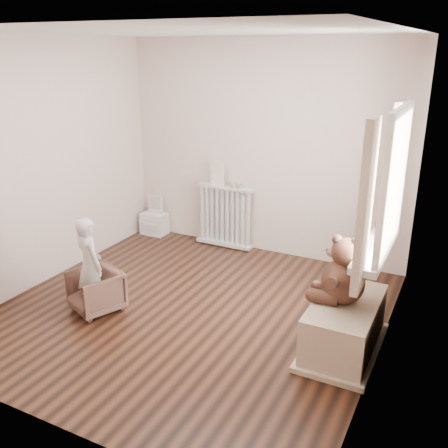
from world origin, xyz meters
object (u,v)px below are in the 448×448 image
at_px(teddy_bear, 343,279).
at_px(radiator, 225,218).
at_px(toy_bench, 344,329).
at_px(child, 90,265).
at_px(toy_vanity, 154,215).
at_px(plush_cat, 384,222).
at_px(armchair, 96,291).

bearing_deg(teddy_bear, radiator, 136.15).
bearing_deg(toy_bench, teddy_bear, -162.41).
distance_m(child, toy_bench, 2.42).
height_order(toy_vanity, plush_cat, plush_cat).
xyz_separation_m(toy_vanity, plush_cat, (3.21, -1.00, 0.72)).
bearing_deg(child, armchair, -66.60).
xyz_separation_m(armchair, plush_cat, (2.49, 1.05, 0.79)).
distance_m(toy_bench, teddy_bear, 0.47).
xyz_separation_m(toy_vanity, toy_bench, (3.07, -1.62, -0.08)).
bearing_deg(toy_bench, child, -168.33).
relative_size(toy_bench, teddy_bear, 1.68).
distance_m(radiator, toy_vanity, 1.09).
relative_size(radiator, child, 0.83).
xyz_separation_m(radiator, armchair, (-0.37, -2.08, -0.18)).
bearing_deg(plush_cat, child, -135.93).
xyz_separation_m(toy_vanity, child, (0.72, -2.10, 0.23)).
relative_size(radiator, teddy_bear, 1.40).
height_order(armchair, child, child).
bearing_deg(teddy_bear, toy_bench, 14.27).
height_order(toy_bench, plush_cat, plush_cat).
xyz_separation_m(armchair, toy_bench, (2.35, 0.44, -0.01)).
xyz_separation_m(radiator, child, (-0.37, -2.13, 0.12)).
distance_m(radiator, plush_cat, 2.44).
xyz_separation_m(toy_bench, plush_cat, (0.14, 0.61, 0.80)).
bearing_deg(radiator, teddy_bear, -40.52).
height_order(radiator, toy_bench, radiator).
relative_size(toy_vanity, teddy_bear, 0.93).
height_order(child, toy_bench, child).
distance_m(radiator, toy_bench, 2.59).
height_order(armchair, toy_bench, toy_bench).
relative_size(armchair, toy_bench, 0.47).
relative_size(toy_vanity, plush_cat, 2.08).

